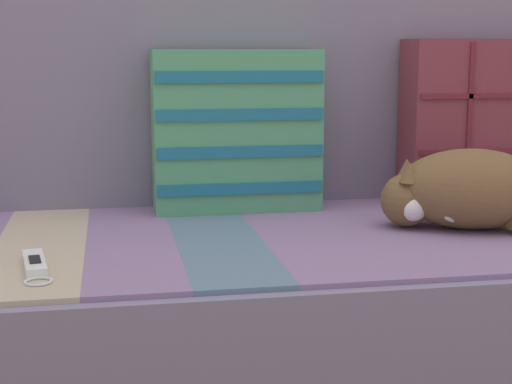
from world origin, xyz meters
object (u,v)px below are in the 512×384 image
(throw_pillow_quilted, at_px, (482,121))
(throw_pillow_striped, at_px, (236,131))
(game_remote_near, at_px, (35,265))
(sleeping_cat, at_px, (462,191))
(couch, at_px, (294,319))

(throw_pillow_quilted, bearing_deg, throw_pillow_striped, -179.96)
(throw_pillow_striped, xyz_separation_m, game_remote_near, (-0.45, -0.47, -0.19))
(sleeping_cat, distance_m, game_remote_near, 0.92)
(couch, bearing_deg, game_remote_near, -156.48)
(throw_pillow_striped, relative_size, game_remote_near, 2.01)
(couch, bearing_deg, throw_pillow_striped, 110.98)
(throw_pillow_striped, relative_size, sleeping_cat, 1.03)
(couch, relative_size, game_remote_near, 8.57)
(game_remote_near, bearing_deg, couch, 23.52)
(couch, height_order, game_remote_near, game_remote_near)
(sleeping_cat, height_order, game_remote_near, sleeping_cat)
(throw_pillow_striped, distance_m, sleeping_cat, 0.56)
(throw_pillow_striped, bearing_deg, throw_pillow_quilted, 0.04)
(throw_pillow_quilted, height_order, sleeping_cat, throw_pillow_quilted)
(sleeping_cat, bearing_deg, couch, 169.71)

